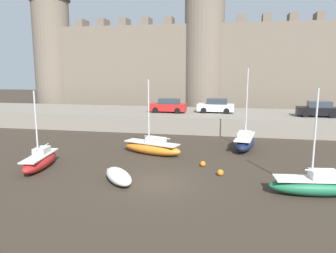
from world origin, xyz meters
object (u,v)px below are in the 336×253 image
(mooring_buoy_off_centre, at_px, (220,173))
(car_quay_centre_east, at_px, (168,106))
(sailboat_near_channel_left, at_px, (245,141))
(car_quay_west, at_px, (318,109))
(car_quay_east, at_px, (216,106))
(rowboat_foreground_left, at_px, (119,176))
(sailboat_midflat_centre, at_px, (40,160))
(mooring_buoy_near_channel, at_px, (203,164))
(sailboat_foreground_right, at_px, (152,147))
(sailboat_midflat_left, at_px, (316,185))

(mooring_buoy_off_centre, distance_m, car_quay_centre_east, 17.88)
(sailboat_near_channel_left, bearing_deg, car_quay_west, 48.21)
(car_quay_east, bearing_deg, rowboat_foreground_left, -103.52)
(sailboat_midflat_centre, height_order, mooring_buoy_near_channel, sailboat_midflat_centre)
(rowboat_foreground_left, height_order, mooring_buoy_near_channel, rowboat_foreground_left)
(sailboat_foreground_right, bearing_deg, mooring_buoy_off_centre, -38.16)
(sailboat_foreground_right, relative_size, mooring_buoy_near_channel, 15.40)
(rowboat_foreground_left, height_order, mooring_buoy_off_centre, rowboat_foreground_left)
(sailboat_midflat_left, height_order, sailboat_foreground_right, sailboat_foreground_right)
(sailboat_foreground_right, relative_size, sailboat_midflat_centre, 1.11)
(sailboat_midflat_centre, bearing_deg, sailboat_near_channel_left, 31.17)
(mooring_buoy_off_centre, bearing_deg, sailboat_midflat_centre, -176.18)
(car_quay_west, relative_size, car_quay_centre_east, 1.00)
(sailboat_foreground_right, xyz_separation_m, car_quay_centre_east, (-1.04, 12.14, 1.96))
(sailboat_midflat_left, xyz_separation_m, sailboat_foreground_right, (-10.64, 6.63, 0.02))
(car_quay_east, bearing_deg, sailboat_midflat_centre, -120.99)
(sailboat_midflat_centre, height_order, car_quay_centre_east, sailboat_midflat_centre)
(sailboat_midflat_centre, xyz_separation_m, car_quay_west, (21.45, 16.92, 1.97))
(sailboat_foreground_right, distance_m, sailboat_near_channel_left, 7.94)
(sailboat_near_channel_left, relative_size, car_quay_west, 1.61)
(car_quay_west, height_order, car_quay_centre_east, same)
(car_quay_east, bearing_deg, mooring_buoy_near_channel, -90.34)
(sailboat_midflat_left, distance_m, mooring_buoy_near_channel, 7.59)
(mooring_buoy_off_centre, distance_m, mooring_buoy_near_channel, 2.19)
(car_quay_centre_east, bearing_deg, mooring_buoy_near_channel, -70.19)
(sailboat_foreground_right, distance_m, car_quay_centre_east, 12.34)
(sailboat_near_channel_left, bearing_deg, car_quay_centre_east, 132.89)
(sailboat_midflat_left, relative_size, car_quay_east, 1.37)
(sailboat_foreground_right, height_order, sailboat_near_channel_left, sailboat_near_channel_left)
(mooring_buoy_off_centre, xyz_separation_m, car_quay_centre_east, (-6.55, 16.47, 2.34))
(sailboat_foreground_right, bearing_deg, car_quay_west, 38.27)
(rowboat_foreground_left, height_order, sailboat_near_channel_left, sailboat_near_channel_left)
(mooring_buoy_near_channel, height_order, car_quay_west, car_quay_west)
(sailboat_near_channel_left, bearing_deg, mooring_buoy_off_centre, -103.09)
(car_quay_centre_east, bearing_deg, sailboat_foreground_right, -85.10)
(sailboat_midflat_centre, height_order, car_quay_west, sailboat_midflat_centre)
(sailboat_midflat_left, relative_size, car_quay_west, 1.37)
(sailboat_near_channel_left, height_order, mooring_buoy_near_channel, sailboat_near_channel_left)
(car_quay_west, bearing_deg, sailboat_midflat_centre, -141.74)
(sailboat_foreground_right, distance_m, sailboat_midflat_centre, 8.30)
(rowboat_foreground_left, height_order, sailboat_midflat_centre, sailboat_midflat_centre)
(sailboat_foreground_right, distance_m, mooring_buoy_off_centre, 7.02)
(sailboat_foreground_right, bearing_deg, mooring_buoy_near_channel, -30.93)
(sailboat_foreground_right, xyz_separation_m, sailboat_midflat_centre, (-6.52, -5.14, -0.01))
(sailboat_midflat_left, bearing_deg, rowboat_foreground_left, -179.42)
(sailboat_midflat_left, bearing_deg, sailboat_foreground_right, 148.09)
(rowboat_foreground_left, bearing_deg, sailboat_midflat_left, 0.58)
(mooring_buoy_off_centre, bearing_deg, car_quay_east, 93.88)
(rowboat_foreground_left, height_order, car_quay_centre_east, car_quay_centre_east)
(sailboat_near_channel_left, xyz_separation_m, mooring_buoy_near_channel, (-3.02, -5.75, -0.46))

